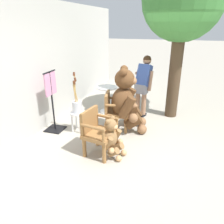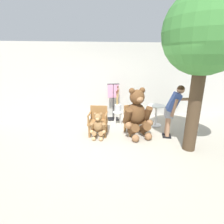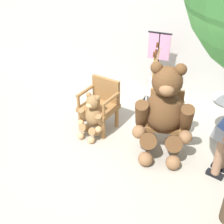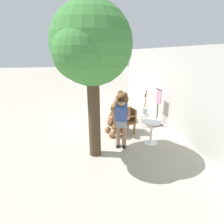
{
  "view_description": "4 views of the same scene",
  "coord_description": "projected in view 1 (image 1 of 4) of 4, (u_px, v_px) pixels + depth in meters",
  "views": [
    {
      "loc": [
        -3.89,
        -0.6,
        2.31
      ],
      "look_at": [
        -0.11,
        0.58,
        0.68
      ],
      "focal_mm": 35.0,
      "sensor_mm": 36.0,
      "label": 1
    },
    {
      "loc": [
        -0.7,
        -4.28,
        2.27
      ],
      "look_at": [
        -0.19,
        0.18,
        0.87
      ],
      "focal_mm": 28.0,
      "sensor_mm": 36.0,
      "label": 2
    },
    {
      "loc": [
        1.32,
        -3.36,
        3.14
      ],
      "look_at": [
        -0.22,
        0.42,
        0.55
      ],
      "focal_mm": 50.0,
      "sensor_mm": 36.0,
      "label": 3
    },
    {
      "loc": [
        5.88,
        -0.8,
        2.61
      ],
      "look_at": [
        0.29,
        0.24,
        0.68
      ],
      "focal_mm": 28.0,
      "sensor_mm": 36.0,
      "label": 4
    }
  ],
  "objects": [
    {
      "name": "wooden_chair_right",
      "position": [
        115.0,
        110.0,
        4.99
      ],
      "size": [
        0.65,
        0.62,
        0.86
      ],
      "color": "olive",
      "rests_on": "ground"
    },
    {
      "name": "back_wall",
      "position": [
        32.0,
        69.0,
        4.61
      ],
      "size": [
        10.0,
        0.16,
        2.8
      ],
      "primitive_type": "cube",
      "color": "beige",
      "rests_on": "ground"
    },
    {
      "name": "brush_bucket",
      "position": [
        77.0,
        105.0,
        4.79
      ],
      "size": [
        0.22,
        0.22,
        0.9
      ],
      "color": "silver",
      "rests_on": "white_stool"
    },
    {
      "name": "patio_tree",
      "position": [
        185.0,
        3.0,
        4.9
      ],
      "size": [
        1.92,
        1.83,
        3.7
      ],
      "color": "#473523",
      "rests_on": "ground"
    },
    {
      "name": "ground_plane",
      "position": [
        141.0,
        144.0,
        4.48
      ],
      "size": [
        60.0,
        60.0,
        0.0
      ],
      "primitive_type": "plane",
      "color": "#A8A091"
    },
    {
      "name": "wooden_chair_left",
      "position": [
        97.0,
        131.0,
        4.02
      ],
      "size": [
        0.65,
        0.61,
        0.86
      ],
      "color": "olive",
      "rests_on": "ground"
    },
    {
      "name": "white_stool",
      "position": [
        78.0,
        117.0,
        4.89
      ],
      "size": [
        0.34,
        0.34,
        0.46
      ],
      "color": "silver",
      "rests_on": "ground"
    },
    {
      "name": "clothing_display_stand",
      "position": [
        52.0,
        100.0,
        4.82
      ],
      "size": [
        0.44,
        0.4,
        1.36
      ],
      "color": "black",
      "rests_on": "ground"
    },
    {
      "name": "person_visitor",
      "position": [
        143.0,
        81.0,
        5.58
      ],
      "size": [
        0.82,
        0.48,
        1.55
      ],
      "color": "black",
      "rests_on": "ground"
    },
    {
      "name": "teddy_bear_small",
      "position": [
        112.0,
        138.0,
        3.96
      ],
      "size": [
        0.47,
        0.47,
        0.77
      ],
      "color": "olive",
      "rests_on": "ground"
    },
    {
      "name": "teddy_bear_large",
      "position": [
        126.0,
        100.0,
        4.85
      ],
      "size": [
        0.9,
        0.9,
        1.46
      ],
      "color": "brown",
      "rests_on": "ground"
    },
    {
      "name": "round_side_table",
      "position": [
        107.0,
        97.0,
        5.92
      ],
      "size": [
        0.56,
        0.56,
        0.72
      ],
      "color": "white",
      "rests_on": "ground"
    }
  ]
}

